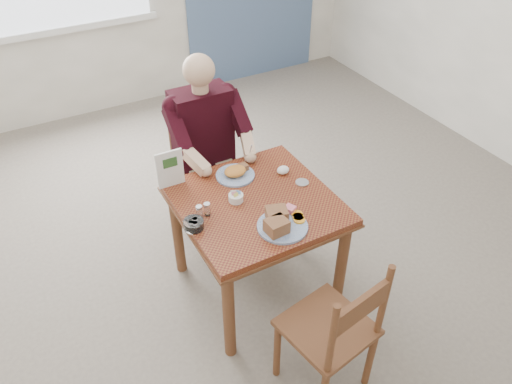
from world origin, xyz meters
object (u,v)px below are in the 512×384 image
chair_far (204,170)px  far_plate (236,173)px  chair_near (334,332)px  diner (207,137)px  table (256,214)px  near_plate (280,222)px

chair_far → far_plate: bearing=-89.4°
chair_near → far_plate: 1.16m
chair_near → diner: 1.58m
table → chair_far: chair_far is taller
chair_far → far_plate: (0.01, -0.52, 0.30)m
diner → table: bearing=-90.0°
diner → near_plate: 0.98m
chair_far → near_plate: (0.00, -1.07, 0.31)m
chair_far → diner: (0.00, -0.09, 0.33)m
table → chair_far: (0.00, 0.80, -0.16)m
diner → far_plate: diner is taller
near_plate → far_plate: bearing=89.5°
chair_far → chair_near: 1.64m
table → diner: diner is taller
diner → near_plate: diner is taller
chair_near → near_plate: 0.64m
table → near_plate: bearing=-89.8°
table → chair_far: bearing=90.0°
chair_near → near_plate: chair_near is taller
near_plate → chair_far: bearing=90.0°
table → diner: size_ratio=0.66×
chair_near → chair_far: bearing=89.8°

